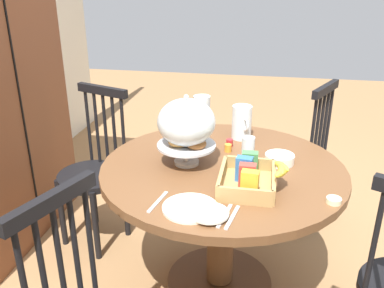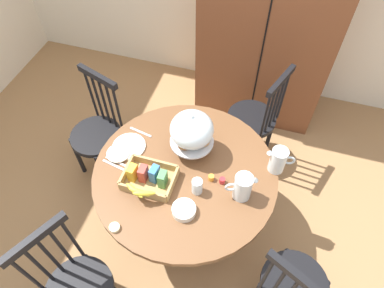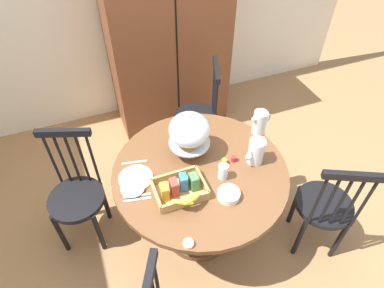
{
  "view_description": "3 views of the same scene",
  "coord_description": "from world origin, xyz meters",
  "px_view_note": "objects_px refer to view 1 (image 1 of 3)",
  "views": [
    {
      "loc": [
        -1.84,
        -0.15,
        1.59
      ],
      "look_at": [
        -0.07,
        0.18,
        0.84
      ],
      "focal_mm": 38.52,
      "sensor_mm": 36.0,
      "label": 1
    },
    {
      "loc": [
        0.32,
        -1.1,
        2.57
      ],
      "look_at": [
        -0.07,
        0.18,
        0.84
      ],
      "focal_mm": 32.4,
      "sensor_mm": 36.0,
      "label": 2
    },
    {
      "loc": [
        -0.63,
        -1.29,
        2.39
      ],
      "look_at": [
        -0.07,
        0.18,
        0.84
      ],
      "focal_mm": 30.81,
      "sensor_mm": 36.0,
      "label": 3
    }
  ],
  "objects_px": {
    "cereal_basket": "(251,177)",
    "drinking_glass": "(248,148)",
    "dining_table": "(222,205)",
    "orange_juice_pitcher": "(242,124)",
    "windsor_chair_by_cabinet": "(94,175)",
    "cereal_bowl": "(280,159)",
    "butter_dish": "(334,200)",
    "milk_pitcher": "(202,112)",
    "pastry_stand_with_dome": "(186,125)",
    "windsor_chair_near_window": "(296,159)",
    "china_plate_large": "(190,208)",
    "china_plate_small": "(209,213)"
  },
  "relations": [
    {
      "from": "orange_juice_pitcher",
      "to": "cereal_bowl",
      "type": "bearing_deg",
      "value": -144.73
    },
    {
      "from": "dining_table",
      "to": "cereal_bowl",
      "type": "distance_m",
      "value": 0.37
    },
    {
      "from": "windsor_chair_near_window",
      "to": "pastry_stand_with_dome",
      "type": "bearing_deg",
      "value": 143.79
    },
    {
      "from": "pastry_stand_with_dome",
      "to": "china_plate_small",
      "type": "xyz_separation_m",
      "value": [
        -0.45,
        -0.18,
        -0.18
      ]
    },
    {
      "from": "milk_pitcher",
      "to": "butter_dish",
      "type": "xyz_separation_m",
      "value": [
        -0.8,
        -0.67,
        -0.07
      ]
    },
    {
      "from": "dining_table",
      "to": "cereal_basket",
      "type": "xyz_separation_m",
      "value": [
        -0.19,
        -0.14,
        0.27
      ]
    },
    {
      "from": "cereal_basket",
      "to": "butter_dish",
      "type": "height_order",
      "value": "cereal_basket"
    },
    {
      "from": "milk_pitcher",
      "to": "drinking_glass",
      "type": "relative_size",
      "value": 1.67
    },
    {
      "from": "cereal_basket",
      "to": "drinking_glass",
      "type": "xyz_separation_m",
      "value": [
        0.3,
        0.03,
        0.01
      ]
    },
    {
      "from": "windsor_chair_near_window",
      "to": "orange_juice_pitcher",
      "type": "relative_size",
      "value": 5.25
    },
    {
      "from": "windsor_chair_near_window",
      "to": "milk_pitcher",
      "type": "distance_m",
      "value": 0.74
    },
    {
      "from": "cereal_basket",
      "to": "cereal_bowl",
      "type": "xyz_separation_m",
      "value": [
        0.27,
        -0.12,
        -0.02
      ]
    },
    {
      "from": "dining_table",
      "to": "windsor_chair_near_window",
      "type": "distance_m",
      "value": 0.89
    },
    {
      "from": "orange_juice_pitcher",
      "to": "butter_dish",
      "type": "xyz_separation_m",
      "value": [
        -0.63,
        -0.42,
        -0.07
      ]
    },
    {
      "from": "orange_juice_pitcher",
      "to": "cereal_basket",
      "type": "height_order",
      "value": "orange_juice_pitcher"
    },
    {
      "from": "windsor_chair_by_cabinet",
      "to": "orange_juice_pitcher",
      "type": "height_order",
      "value": "windsor_chair_by_cabinet"
    },
    {
      "from": "cereal_basket",
      "to": "windsor_chair_near_window",
      "type": "bearing_deg",
      "value": -15.2
    },
    {
      "from": "dining_table",
      "to": "pastry_stand_with_dome",
      "type": "relative_size",
      "value": 3.39
    },
    {
      "from": "milk_pitcher",
      "to": "drinking_glass",
      "type": "distance_m",
      "value": 0.52
    },
    {
      "from": "orange_juice_pitcher",
      "to": "windsor_chair_by_cabinet",
      "type": "bearing_deg",
      "value": 93.0
    },
    {
      "from": "milk_pitcher",
      "to": "drinking_glass",
      "type": "bearing_deg",
      "value": -144.76
    },
    {
      "from": "orange_juice_pitcher",
      "to": "butter_dish",
      "type": "bearing_deg",
      "value": -146.59
    },
    {
      "from": "windsor_chair_by_cabinet",
      "to": "cereal_bowl",
      "type": "height_order",
      "value": "windsor_chair_by_cabinet"
    },
    {
      "from": "windsor_chair_near_window",
      "to": "orange_juice_pitcher",
      "type": "bearing_deg",
      "value": 140.02
    },
    {
      "from": "drinking_glass",
      "to": "butter_dish",
      "type": "height_order",
      "value": "drinking_glass"
    },
    {
      "from": "cereal_basket",
      "to": "windsor_chair_by_cabinet",
      "type": "bearing_deg",
      "value": 61.9
    },
    {
      "from": "windsor_chair_near_window",
      "to": "drinking_glass",
      "type": "relative_size",
      "value": 8.86
    },
    {
      "from": "windsor_chair_near_window",
      "to": "cereal_basket",
      "type": "bearing_deg",
      "value": 164.8
    },
    {
      "from": "windsor_chair_by_cabinet",
      "to": "china_plate_large",
      "type": "distance_m",
      "value": 1.09
    },
    {
      "from": "china_plate_small",
      "to": "cereal_bowl",
      "type": "distance_m",
      "value": 0.59
    },
    {
      "from": "butter_dish",
      "to": "dining_table",
      "type": "bearing_deg",
      "value": 61.17
    },
    {
      "from": "windsor_chair_by_cabinet",
      "to": "butter_dish",
      "type": "height_order",
      "value": "windsor_chair_by_cabinet"
    },
    {
      "from": "milk_pitcher",
      "to": "cereal_basket",
      "type": "bearing_deg",
      "value": -155.43
    },
    {
      "from": "butter_dish",
      "to": "milk_pitcher",
      "type": "bearing_deg",
      "value": 39.81
    },
    {
      "from": "cereal_bowl",
      "to": "drinking_glass",
      "type": "xyz_separation_m",
      "value": [
        0.03,
        0.15,
        0.03
      ]
    },
    {
      "from": "windsor_chair_by_cabinet",
      "to": "pastry_stand_with_dome",
      "type": "distance_m",
      "value": 0.87
    },
    {
      "from": "cereal_bowl",
      "to": "drinking_glass",
      "type": "relative_size",
      "value": 1.27
    },
    {
      "from": "cereal_bowl",
      "to": "butter_dish",
      "type": "xyz_separation_m",
      "value": [
        -0.34,
        -0.21,
        -0.01
      ]
    },
    {
      "from": "milk_pitcher",
      "to": "china_plate_small",
      "type": "height_order",
      "value": "milk_pitcher"
    },
    {
      "from": "pastry_stand_with_dome",
      "to": "cereal_basket",
      "type": "xyz_separation_m",
      "value": [
        -0.18,
        -0.32,
        -0.15
      ]
    },
    {
      "from": "china_plate_large",
      "to": "cereal_bowl",
      "type": "xyz_separation_m",
      "value": [
        0.49,
        -0.34,
        0.02
      ]
    },
    {
      "from": "windsor_chair_by_cabinet",
      "to": "milk_pitcher",
      "type": "distance_m",
      "value": 0.76
    },
    {
      "from": "orange_juice_pitcher",
      "to": "drinking_glass",
      "type": "height_order",
      "value": "orange_juice_pitcher"
    },
    {
      "from": "china_plate_small",
      "to": "butter_dish",
      "type": "relative_size",
      "value": 2.5
    },
    {
      "from": "china_plate_large",
      "to": "china_plate_small",
      "type": "bearing_deg",
      "value": -116.33
    },
    {
      "from": "windsor_chair_near_window",
      "to": "cereal_bowl",
      "type": "relative_size",
      "value": 6.96
    },
    {
      "from": "cereal_basket",
      "to": "china_plate_small",
      "type": "xyz_separation_m",
      "value": [
        -0.27,
        0.14,
        -0.03
      ]
    },
    {
      "from": "windsor_chair_near_window",
      "to": "windsor_chair_by_cabinet",
      "type": "xyz_separation_m",
      "value": [
        -0.46,
        1.23,
        0.0
      ]
    },
    {
      "from": "milk_pitcher",
      "to": "china_plate_large",
      "type": "height_order",
      "value": "milk_pitcher"
    },
    {
      "from": "china_plate_large",
      "to": "windsor_chair_by_cabinet",
      "type": "bearing_deg",
      "value": 45.09
    }
  ]
}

